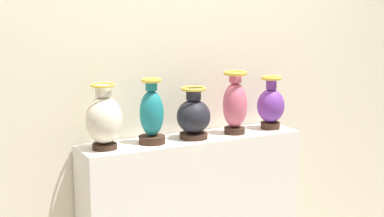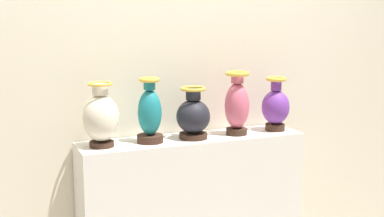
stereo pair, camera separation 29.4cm
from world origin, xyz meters
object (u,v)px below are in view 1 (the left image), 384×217
Objects in this scene: vase_ivory at (104,119)px; vase_violet at (271,105)px; vase_teal at (152,115)px; vase_rose at (235,104)px; vase_onyx at (193,116)px.

vase_violet is at bearing -0.23° from vase_ivory.
vase_teal is 0.97× the size of vase_rose.
vase_rose reaches higher than vase_teal.
vase_teal is at bearing 179.00° from vase_rose.
vase_rose is 1.14× the size of vase_violet.
vase_teal is 1.22× the size of vase_onyx.
vase_ivory reaches higher than vase_onyx.
vase_teal reaches higher than vase_ivory.
vase_ivory is at bearing 178.88° from vase_teal.
vase_rose is (0.50, -0.01, 0.02)m from vase_teal.
vase_onyx is at bearing -1.08° from vase_ivory.
vase_ivory is 0.50m from vase_onyx.
vase_teal is (0.26, -0.01, 0.00)m from vase_ivory.
vase_onyx is 0.26m from vase_rose.
vase_onyx is at bearing -1.03° from vase_teal.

